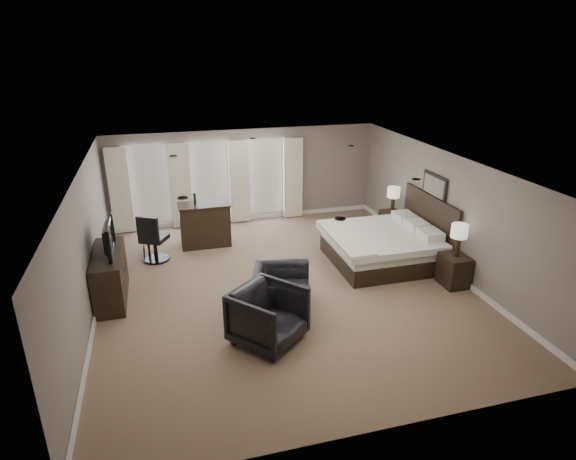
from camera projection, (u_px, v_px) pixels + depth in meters
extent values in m
cube|color=#7A624D|center=(284.00, 286.00, 10.17)|extent=(7.60, 8.60, 0.04)
cube|color=silver|center=(283.00, 166.00, 9.21)|extent=(7.60, 8.60, 0.04)
cube|color=gray|center=(245.00, 176.00, 13.50)|extent=(7.50, 0.04, 2.60)
cube|color=gray|center=(373.00, 351.00, 5.88)|extent=(7.50, 0.04, 2.60)
cube|color=gray|center=(85.00, 249.00, 8.77)|extent=(0.04, 8.50, 2.60)
cube|color=gray|center=(448.00, 212.00, 10.61)|extent=(0.04, 8.50, 2.60)
cube|color=silver|center=(149.00, 185.00, 12.83)|extent=(1.15, 0.04, 2.05)
cube|color=silver|center=(210.00, 180.00, 13.22)|extent=(1.15, 0.04, 2.05)
cube|color=silver|center=(266.00, 176.00, 13.62)|extent=(1.15, 0.04, 2.05)
cube|color=beige|center=(120.00, 191.00, 12.56)|extent=(0.55, 0.12, 2.30)
cube|color=beige|center=(180.00, 186.00, 12.94)|extent=(0.55, 0.12, 2.30)
cube|color=beige|center=(239.00, 182.00, 13.34)|extent=(0.55, 0.12, 2.30)
cube|color=beige|center=(293.00, 178.00, 13.72)|extent=(0.55, 0.12, 2.30)
cube|color=silver|center=(386.00, 231.00, 11.03)|extent=(2.39, 2.28, 1.52)
cube|color=black|center=(454.00, 270.00, 10.10)|extent=(0.50, 0.61, 0.67)
cube|color=black|center=(391.00, 224.00, 12.71)|extent=(0.49, 0.60, 0.65)
cube|color=beige|center=(458.00, 240.00, 9.85)|extent=(0.34, 0.34, 0.70)
cube|color=beige|center=(393.00, 200.00, 12.46)|extent=(0.33, 0.33, 0.68)
cube|color=slate|center=(434.00, 186.00, 10.94)|extent=(0.04, 0.96, 0.56)
cube|color=black|center=(110.00, 276.00, 9.51)|extent=(0.55, 1.71, 1.00)
imported|color=black|center=(106.00, 250.00, 9.30)|extent=(0.64, 1.12, 0.15)
imported|color=black|center=(281.00, 284.00, 9.10)|extent=(1.11, 1.40, 1.07)
imported|color=black|center=(268.00, 314.00, 8.11)|extent=(1.45, 1.44, 1.09)
cube|color=black|center=(205.00, 224.00, 12.02)|extent=(1.27, 0.66, 1.10)
cube|color=black|center=(148.00, 239.00, 11.52)|extent=(0.43, 0.43, 0.81)
cube|color=black|center=(209.00, 224.00, 12.56)|extent=(0.38, 0.38, 0.73)
cube|color=black|center=(154.00, 237.00, 11.16)|extent=(0.81, 0.81, 1.17)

